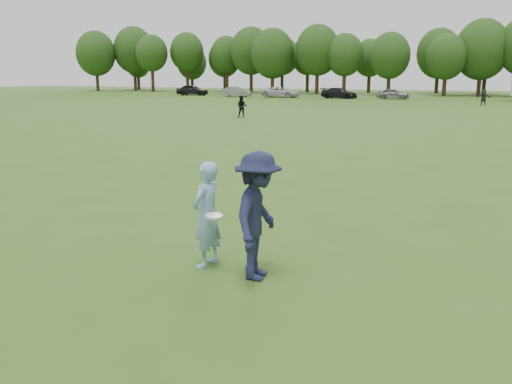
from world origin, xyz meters
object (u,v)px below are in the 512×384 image
player_far_a (242,107)px  car_e (393,94)px  car_c (281,92)px  car_a (192,90)px  thrower (207,215)px  player_far_d (483,97)px  car_b (236,92)px  defender (258,216)px  car_d (339,93)px

player_far_a → car_e: (5.58, 32.77, -0.11)m
car_c → car_e: bearing=-85.6°
car_a → player_far_a: bearing=-151.5°
thrower → car_e: thrower is taller
player_far_d → car_b: player_far_d is taller
thrower → car_b: 65.92m
player_far_a → car_c: bearing=91.7°
car_a → car_e: car_a is taller
car_a → car_b: size_ratio=1.11×
car_a → car_e: (28.38, -0.68, -0.11)m
player_far_d → car_c: (-24.71, 9.67, -0.10)m
player_far_d → car_c: player_far_d is taller
thrower → defender: defender is taller
car_a → car_b: car_a is taller
car_b → car_d: size_ratio=0.88×
player_far_a → player_far_d: size_ratio=0.96×
car_b → car_a: bearing=71.0°
car_b → player_far_d: bearing=-113.7°
thrower → defender: (0.97, -0.17, 0.12)m
player_far_d → car_d: size_ratio=0.35×
thrower → car_c: thrower is taller
car_a → car_c: (13.97, -1.32, -0.06)m
player_far_a → defender: bearing=-79.0°
defender → player_far_d: size_ratio=1.23×
player_far_a → car_e: 33.24m
car_c → car_d: 7.82m
player_far_d → car_e: player_far_d is taller
thrower → car_c: bearing=-155.3°
thrower → car_a: (-34.85, 61.71, -0.10)m
car_a → car_d: bearing=-99.1°
player_far_a → car_c: player_far_a is taller
player_far_d → car_c: size_ratio=0.32×
car_b → car_e: 20.72m
car_c → car_d: bearing=-87.8°
defender → car_d: bearing=7.3°
thrower → defender: bearing=85.5°
car_a → car_b: bearing=-107.9°
thrower → player_far_a: size_ratio=1.12×
car_b → car_c: size_ratio=0.80×
thrower → car_d: (-13.05, 60.43, -0.20)m
player_far_a → player_far_d: player_far_d is taller
car_a → car_d: car_a is taller
player_far_d → car_a: bearing=177.8°
player_far_a → car_c: 33.32m
defender → car_e: size_ratio=0.51×
defender → car_a: size_ratio=0.44×
car_c → player_far_d: bearing=-109.6°
thrower → car_a: 70.87m
thrower → car_c: size_ratio=0.34×
car_b → car_c: bearing=-93.9°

